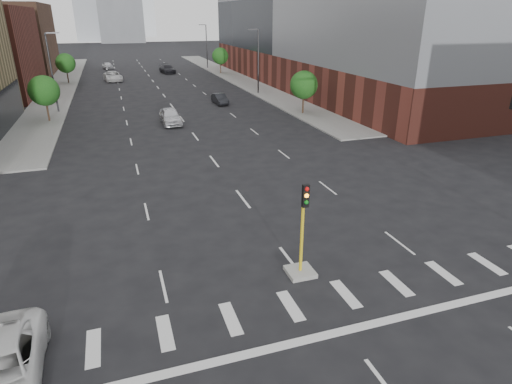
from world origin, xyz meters
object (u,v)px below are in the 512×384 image
car_mid_right (220,99)px  car_near_left (170,116)px  car_deep_right (167,69)px  car_distant (108,66)px  car_far_left (113,76)px  median_traffic_signal (301,255)px

car_mid_right → car_near_left: bearing=-132.4°
car_mid_right → car_deep_right: bearing=91.0°
car_near_left → car_mid_right: (7.72, 9.26, -0.19)m
car_near_left → car_distant: car_near_left is taller
car_far_left → car_distant: size_ratio=1.35×
median_traffic_signal → car_deep_right: (4.00, 75.47, -0.16)m
car_mid_right → car_far_left: car_far_left is taller
car_near_left → car_mid_right: bearing=49.5°
car_far_left → car_deep_right: size_ratio=1.07×
median_traffic_signal → car_far_left: 67.28m
median_traffic_signal → car_near_left: bearing=92.8°
car_far_left → car_deep_right: car_far_left is taller
car_near_left → median_traffic_signal: bearing=-87.9°
car_mid_right → car_distant: car_distant is taller
car_mid_right → car_far_left: bearing=113.1°
car_deep_right → car_distant: car_deep_right is taller
car_deep_right → median_traffic_signal: bearing=-101.6°
car_mid_right → car_distant: (-13.60, 46.08, 0.10)m
car_far_left → car_deep_right: bearing=32.1°
median_traffic_signal → car_mid_right: bearing=81.2°
car_far_left → median_traffic_signal: bearing=-90.8°
car_near_left → car_distant: bearing=95.4°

